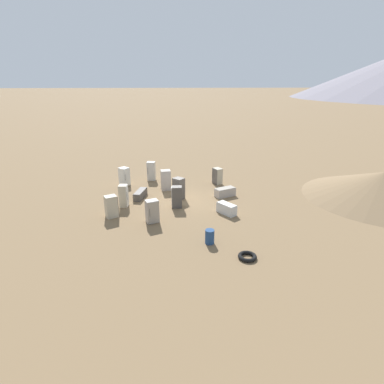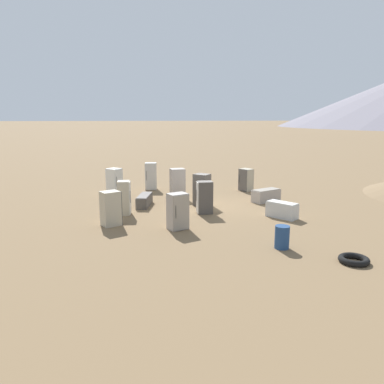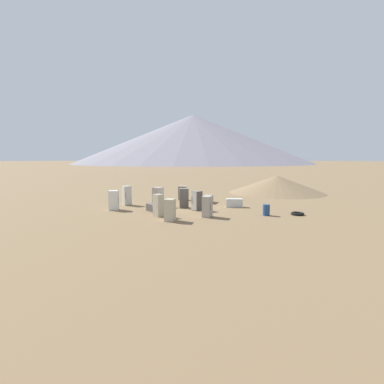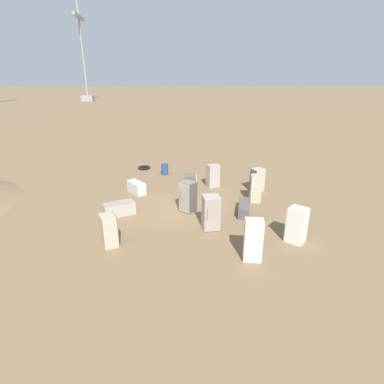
{
  "view_description": "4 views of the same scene",
  "coord_description": "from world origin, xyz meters",
  "px_view_note": "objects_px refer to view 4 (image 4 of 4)",
  "views": [
    {
      "loc": [
        21.44,
        -1.2,
        8.61
      ],
      "look_at": [
        0.31,
        0.82,
        0.81
      ],
      "focal_mm": 28.0,
      "sensor_mm": 36.0,
      "label": 1
    },
    {
      "loc": [
        18.58,
        -4.42,
        4.63
      ],
      "look_at": [
        0.21,
        -0.81,
        0.89
      ],
      "focal_mm": 35.0,
      "sensor_mm": 36.0,
      "label": 2
    },
    {
      "loc": [
        16.67,
        -19.32,
        4.28
      ],
      "look_at": [
        0.52,
        -0.22,
        1.46
      ],
      "focal_mm": 28.0,
      "sensor_mm": 36.0,
      "label": 3
    },
    {
      "loc": [
        -15.71,
        0.77,
        6.77
      ],
      "look_at": [
        -0.08,
        -0.39,
        0.97
      ],
      "focal_mm": 28.0,
      "sensor_mm": 36.0,
      "label": 4
    }
  ],
  "objects_px": {
    "discarded_fridge_2": "(211,213)",
    "discarded_fridge_9": "(188,197)",
    "discarded_fridge_10": "(119,209)",
    "discarded_fridge_6": "(213,176)",
    "discarded_fridge_0": "(109,230)",
    "power_pylon_0": "(85,71)",
    "discarded_fridge_1": "(253,240)",
    "discarded_fridge_11": "(190,188)",
    "scrap_tire": "(144,168)",
    "rusty_barrel": "(165,169)",
    "discarded_fridge_4": "(136,187)",
    "discarded_fridge_8": "(257,180)",
    "discarded_fridge_3": "(297,225)",
    "discarded_fridge_5": "(244,208)",
    "discarded_fridge_7": "(256,188)"
  },
  "relations": [
    {
      "from": "power_pylon_0",
      "to": "discarded_fridge_5",
      "type": "height_order",
      "value": "power_pylon_0"
    },
    {
      "from": "power_pylon_0",
      "to": "discarded_fridge_2",
      "type": "relative_size",
      "value": 19.44
    },
    {
      "from": "discarded_fridge_4",
      "to": "discarded_fridge_6",
      "type": "bearing_deg",
      "value": 155.16
    },
    {
      "from": "discarded_fridge_1",
      "to": "discarded_fridge_10",
      "type": "relative_size",
      "value": 0.99
    },
    {
      "from": "discarded_fridge_9",
      "to": "rusty_barrel",
      "type": "height_order",
      "value": "discarded_fridge_9"
    },
    {
      "from": "discarded_fridge_3",
      "to": "discarded_fridge_1",
      "type": "bearing_deg",
      "value": 162.66
    },
    {
      "from": "discarded_fridge_0",
      "to": "discarded_fridge_2",
      "type": "height_order",
      "value": "discarded_fridge_2"
    },
    {
      "from": "discarded_fridge_5",
      "to": "discarded_fridge_6",
      "type": "xyz_separation_m",
      "value": [
        4.53,
        1.09,
        0.47
      ]
    },
    {
      "from": "discarded_fridge_5",
      "to": "discarded_fridge_8",
      "type": "height_order",
      "value": "discarded_fridge_8"
    },
    {
      "from": "discarded_fridge_10",
      "to": "discarded_fridge_6",
      "type": "bearing_deg",
      "value": -75.93
    },
    {
      "from": "discarded_fridge_1",
      "to": "discarded_fridge_7",
      "type": "bearing_deg",
      "value": 83.52
    },
    {
      "from": "scrap_tire",
      "to": "discarded_fridge_0",
      "type": "bearing_deg",
      "value": 177.38
    },
    {
      "from": "discarded_fridge_4",
      "to": "discarded_fridge_11",
      "type": "xyz_separation_m",
      "value": [
        -1.51,
        -3.38,
        0.42
      ]
    },
    {
      "from": "discarded_fridge_5",
      "to": "discarded_fridge_8",
      "type": "relative_size",
      "value": 1.29
    },
    {
      "from": "discarded_fridge_3",
      "to": "discarded_fridge_9",
      "type": "distance_m",
      "value": 5.91
    },
    {
      "from": "discarded_fridge_7",
      "to": "rusty_barrel",
      "type": "height_order",
      "value": "discarded_fridge_7"
    },
    {
      "from": "discarded_fridge_0",
      "to": "discarded_fridge_5",
      "type": "xyz_separation_m",
      "value": [
        2.92,
        -6.67,
        -0.42
      ]
    },
    {
      "from": "power_pylon_0",
      "to": "discarded_fridge_6",
      "type": "height_order",
      "value": "power_pylon_0"
    },
    {
      "from": "discarded_fridge_5",
      "to": "rusty_barrel",
      "type": "xyz_separation_m",
      "value": [
        7.58,
        4.39,
        0.12
      ]
    },
    {
      "from": "discarded_fridge_5",
      "to": "discarded_fridge_8",
      "type": "xyz_separation_m",
      "value": [
        3.42,
        -1.67,
        0.46
      ]
    },
    {
      "from": "discarded_fridge_7",
      "to": "power_pylon_0",
      "type": "bearing_deg",
      "value": 25.32
    },
    {
      "from": "discarded_fridge_11",
      "to": "scrap_tire",
      "type": "xyz_separation_m",
      "value": [
        7.17,
        3.32,
        -0.69
      ]
    },
    {
      "from": "discarded_fridge_4",
      "to": "scrap_tire",
      "type": "relative_size",
      "value": 1.56
    },
    {
      "from": "discarded_fridge_10",
      "to": "scrap_tire",
      "type": "height_order",
      "value": "discarded_fridge_10"
    },
    {
      "from": "discarded_fridge_7",
      "to": "discarded_fridge_9",
      "type": "relative_size",
      "value": 0.97
    },
    {
      "from": "discarded_fridge_3",
      "to": "rusty_barrel",
      "type": "bearing_deg",
      "value": 72.67
    },
    {
      "from": "discarded_fridge_2",
      "to": "discarded_fridge_10",
      "type": "relative_size",
      "value": 0.96
    },
    {
      "from": "discarded_fridge_9",
      "to": "rusty_barrel",
      "type": "xyz_separation_m",
      "value": [
        7.09,
        1.36,
        -0.43
      ]
    },
    {
      "from": "discarded_fridge_1",
      "to": "scrap_tire",
      "type": "distance_m",
      "value": 14.83
    },
    {
      "from": "discarded_fridge_6",
      "to": "scrap_tire",
      "type": "bearing_deg",
      "value": 115.7
    },
    {
      "from": "discarded_fridge_11",
      "to": "discarded_fridge_9",
      "type": "bearing_deg",
      "value": -5.22
    },
    {
      "from": "discarded_fridge_6",
      "to": "discarded_fridge_9",
      "type": "relative_size",
      "value": 0.9
    },
    {
      "from": "discarded_fridge_5",
      "to": "discarded_fridge_3",
      "type": "bearing_deg",
      "value": 131.05
    },
    {
      "from": "power_pylon_0",
      "to": "discarded_fridge_4",
      "type": "height_order",
      "value": "power_pylon_0"
    },
    {
      "from": "discarded_fridge_11",
      "to": "rusty_barrel",
      "type": "bearing_deg",
      "value": -160.53
    },
    {
      "from": "discarded_fridge_8",
      "to": "rusty_barrel",
      "type": "height_order",
      "value": "discarded_fridge_8"
    },
    {
      "from": "discarded_fridge_2",
      "to": "discarded_fridge_9",
      "type": "distance_m",
      "value": 2.43
    },
    {
      "from": "discarded_fridge_2",
      "to": "discarded_fridge_4",
      "type": "xyz_separation_m",
      "value": [
        5.38,
        4.12,
        -0.49
      ]
    },
    {
      "from": "discarded_fridge_0",
      "to": "discarded_fridge_4",
      "type": "relative_size",
      "value": 0.93
    },
    {
      "from": "discarded_fridge_0",
      "to": "scrap_tire",
      "type": "height_order",
      "value": "discarded_fridge_0"
    },
    {
      "from": "power_pylon_0",
      "to": "discarded_fridge_1",
      "type": "xyz_separation_m",
      "value": [
        -106.98,
        -32.77,
        -9.49
      ]
    },
    {
      "from": "discarded_fridge_2",
      "to": "discarded_fridge_3",
      "type": "relative_size",
      "value": 1.06
    },
    {
      "from": "discarded_fridge_0",
      "to": "discarded_fridge_3",
      "type": "height_order",
      "value": "discarded_fridge_3"
    },
    {
      "from": "discarded_fridge_0",
      "to": "discarded_fridge_9",
      "type": "height_order",
      "value": "discarded_fridge_9"
    },
    {
      "from": "discarded_fridge_2",
      "to": "discarded_fridge_9",
      "type": "height_order",
      "value": "discarded_fridge_2"
    },
    {
      "from": "discarded_fridge_0",
      "to": "discarded_fridge_6",
      "type": "relative_size",
      "value": 0.93
    },
    {
      "from": "discarded_fridge_2",
      "to": "discarded_fridge_10",
      "type": "height_order",
      "value": "discarded_fridge_2"
    },
    {
      "from": "discarded_fridge_4",
      "to": "rusty_barrel",
      "type": "bearing_deg",
      "value": -148.95
    },
    {
      "from": "power_pylon_0",
      "to": "discarded_fridge_8",
      "type": "height_order",
      "value": "power_pylon_0"
    },
    {
      "from": "power_pylon_0",
      "to": "rusty_barrel",
      "type": "height_order",
      "value": "power_pylon_0"
    }
  ]
}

